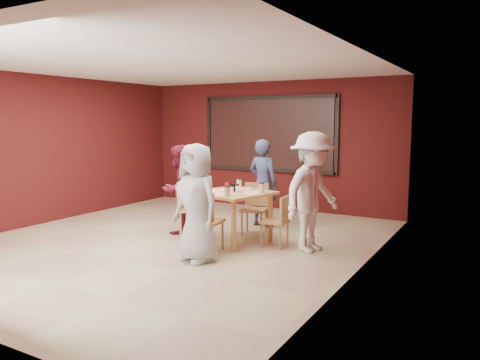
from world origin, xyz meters
The scene contains 11 objects.
floor centered at (0.00, 0.00, 0.00)m, with size 7.00×7.00×0.00m, color tan.
window_blinds centered at (0.00, 3.45, 1.65)m, with size 3.00×0.02×1.50m, color black.
dining_table centered at (0.85, 0.50, 0.72)m, with size 1.27×1.27×0.97m.
chair_front centered at (0.79, -0.25, 0.52)m, with size 0.50×0.50×0.92m.
chair_back centered at (0.88, 1.19, 0.49)m, with size 0.51×0.51×0.87m.
chair_left centered at (0.04, 0.43, 0.54)m, with size 0.59×0.59×0.95m.
chair_right centered at (1.61, 0.59, 0.45)m, with size 0.41×0.41×0.80m.
diner_front centered at (0.93, -0.63, 0.82)m, with size 0.80×0.52×1.64m, color #A9A9A9.
diner_back centered at (0.74, 1.76, 0.81)m, with size 0.59×0.39×1.61m, color #33395B.
diner_left centered at (-0.30, 0.59, 0.76)m, with size 0.74×0.58×1.53m, color maroon.
diner_right centered at (2.13, 0.63, 0.89)m, with size 1.15×0.66×1.79m, color silver.
Camera 1 is at (4.60, -5.83, 1.95)m, focal length 35.00 mm.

